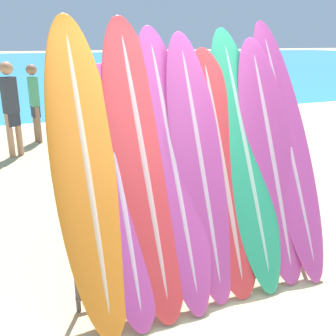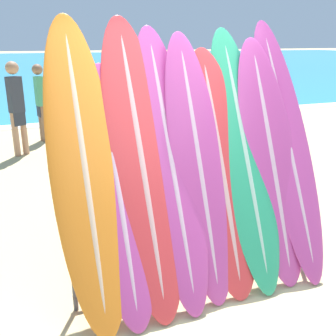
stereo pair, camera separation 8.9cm
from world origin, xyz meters
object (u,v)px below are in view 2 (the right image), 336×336
(surfboard_slot_7, at_px, (271,159))
(person_mid_beach, at_px, (40,100))
(surfboard_slot_4, at_px, (198,165))
(person_near_water, at_px, (16,105))
(surfboard_rack, at_px, (200,237))
(surfboard_slot_5, at_px, (221,170))
(surfboard_slot_1, at_px, (118,191))
(surfboard_slot_6, at_px, (244,156))
(surfboard_slot_0, at_px, (84,167))
(surfboard_slot_3, at_px, (171,163))
(surfboard_slot_2, at_px, (141,161))
(surfboard_slot_8, at_px, (288,147))

(surfboard_slot_7, distance_m, person_mid_beach, 6.20)
(surfboard_slot_4, relative_size, surfboard_slot_7, 1.02)
(person_near_water, bearing_deg, surfboard_rack, 75.19)
(surfboard_slot_5, bearing_deg, surfboard_slot_1, -178.89)
(surfboard_slot_7, bearing_deg, surfboard_slot_5, -178.99)
(surfboard_slot_6, relative_size, person_mid_beach, 1.37)
(surfboard_slot_0, xyz_separation_m, surfboard_slot_3, (0.72, -0.02, -0.04))
(surfboard_slot_0, relative_size, person_near_water, 1.34)
(surfboard_rack, bearing_deg, surfboard_slot_5, 17.80)
(surfboard_slot_2, height_order, surfboard_slot_5, surfboard_slot_2)
(surfboard_slot_0, bearing_deg, person_mid_beach, 89.82)
(person_mid_beach, bearing_deg, surfboard_slot_5, 177.78)
(surfboard_slot_1, xyz_separation_m, person_mid_beach, (-0.22, 5.99, -0.08))
(surfboard_slot_5, relative_size, surfboard_slot_8, 0.89)
(person_mid_beach, bearing_deg, surfboard_slot_2, 171.09)
(surfboard_slot_1, height_order, surfboard_slot_6, surfboard_slot_6)
(surfboard_slot_3, distance_m, surfboard_slot_8, 1.21)
(surfboard_slot_4, bearing_deg, surfboard_slot_1, -176.99)
(surfboard_rack, xyz_separation_m, surfboard_slot_0, (-0.96, 0.15, 0.73))
(surfboard_rack, relative_size, surfboard_slot_6, 1.01)
(surfboard_slot_5, height_order, surfboard_slot_6, surfboard_slot_6)
(surfboard_slot_5, xyz_separation_m, surfboard_slot_8, (0.75, 0.07, 0.13))
(surfboard_slot_2, height_order, person_mid_beach, surfboard_slot_2)
(surfboard_slot_0, relative_size, surfboard_slot_3, 1.04)
(surfboard_rack, xyz_separation_m, surfboard_slot_3, (-0.23, 0.13, 0.68))
(surfboard_slot_8, relative_size, person_near_water, 1.33)
(surfboard_slot_1, xyz_separation_m, surfboard_slot_6, (1.20, 0.06, 0.15))
(surfboard_slot_3, distance_m, surfboard_slot_6, 0.72)
(surfboard_slot_8, height_order, person_near_water, surfboard_slot_8)
(surfboard_slot_3, bearing_deg, person_mid_beach, 96.80)
(surfboard_slot_0, bearing_deg, surfboard_slot_2, -0.53)
(surfboard_rack, distance_m, person_mid_beach, 6.13)
(surfboard_slot_4, relative_size, surfboard_slot_8, 0.95)
(surfboard_slot_4, height_order, surfboard_slot_8, surfboard_slot_8)
(surfboard_slot_0, distance_m, surfboard_slot_3, 0.73)
(surfboard_slot_4, distance_m, surfboard_slot_5, 0.23)
(surfboard_slot_0, relative_size, surfboard_slot_1, 1.20)
(surfboard_slot_6, bearing_deg, surfboard_slot_2, 177.99)
(person_near_water, distance_m, person_mid_beach, 1.10)
(surfboard_slot_2, bearing_deg, surfboard_slot_1, -157.07)
(surfboard_slot_3, bearing_deg, surfboard_slot_5, -7.08)
(surfboard_rack, height_order, surfboard_slot_6, surfboard_slot_6)
(surfboard_slot_0, relative_size, person_mid_beach, 1.43)
(surfboard_slot_0, distance_m, person_near_water, 4.93)
(surfboard_slot_0, relative_size, surfboard_slot_7, 1.09)
(surfboard_slot_3, relative_size, person_near_water, 1.29)
(surfboard_slot_0, xyz_separation_m, surfboard_slot_5, (1.18, -0.08, -0.14))
(surfboard_slot_7, bearing_deg, surfboard_slot_4, 179.17)
(surfboard_slot_3, bearing_deg, surfboard_rack, -29.20)
(person_near_water, bearing_deg, surfboard_slot_7, 83.03)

